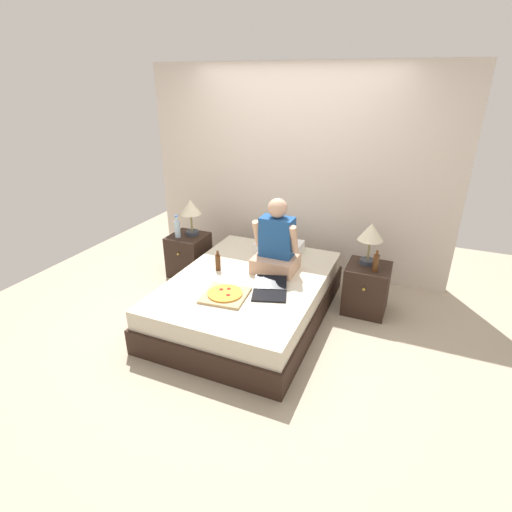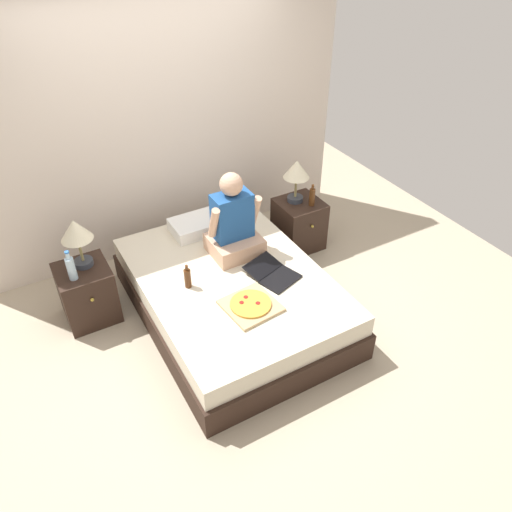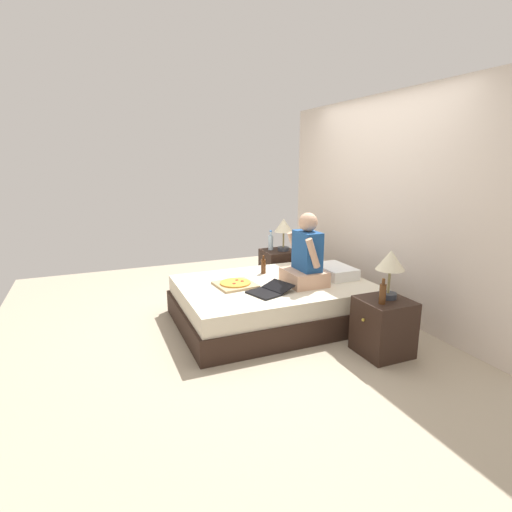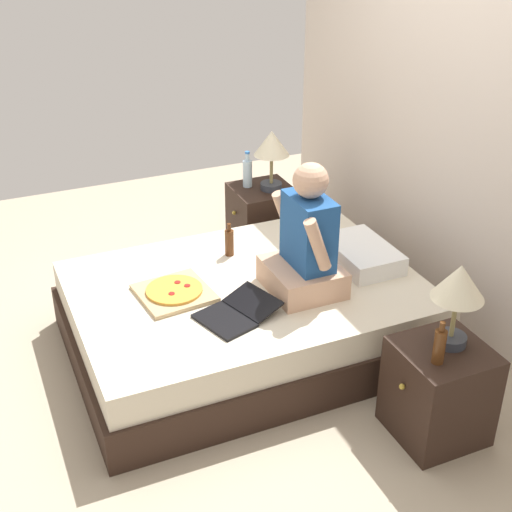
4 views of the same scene
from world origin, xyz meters
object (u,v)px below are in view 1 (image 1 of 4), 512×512
(nightstand_right, at_px, (366,288))
(beer_bottle_on_bed, at_px, (218,262))
(bed, at_px, (249,297))
(water_bottle, at_px, (177,228))
(laptop, at_px, (270,291))
(pizza_box, at_px, (225,295))
(beer_bottle, at_px, (376,263))
(person_seated, at_px, (276,245))
(lamp_on_right_nightstand, at_px, (371,235))
(nightstand_left, at_px, (189,255))
(lamp_on_left_nightstand, at_px, (191,210))

(nightstand_right, distance_m, beer_bottle_on_bed, 1.61)
(bed, xyz_separation_m, water_bottle, (-1.19, 0.52, 0.42))
(laptop, distance_m, pizza_box, 0.43)
(water_bottle, bearing_deg, beer_bottle_on_bed, -30.08)
(beer_bottle, height_order, pizza_box, beer_bottle)
(water_bottle, height_order, person_seated, person_seated)
(nightstand_right, xyz_separation_m, lamp_on_right_nightstand, (-0.03, 0.05, 0.59))
(person_seated, bearing_deg, nightstand_right, 18.50)
(nightstand_left, height_order, lamp_on_right_nightstand, lamp_on_right_nightstand)
(nightstand_left, height_order, beer_bottle_on_bed, beer_bottle_on_bed)
(lamp_on_right_nightstand, relative_size, beer_bottle_on_bed, 2.05)
(laptop, height_order, beer_bottle_on_bed, beer_bottle_on_bed)
(lamp_on_right_nightstand, height_order, beer_bottle_on_bed, lamp_on_right_nightstand)
(nightstand_left, distance_m, lamp_on_left_nightstand, 0.59)
(water_bottle, bearing_deg, person_seated, -9.06)
(nightstand_left, height_order, nightstand_right, same)
(lamp_on_left_nightstand, distance_m, beer_bottle, 2.26)
(pizza_box, bearing_deg, lamp_on_left_nightstand, 133.22)
(nightstand_left, bearing_deg, laptop, -29.64)
(lamp_on_left_nightstand, height_order, nightstand_right, lamp_on_left_nightstand)
(nightstand_right, bearing_deg, lamp_on_right_nightstand, 120.93)
(lamp_on_left_nightstand, xyz_separation_m, pizza_box, (1.02, -1.08, -0.39))
(laptop, bearing_deg, beer_bottle_on_bed, 160.19)
(lamp_on_left_nightstand, bearing_deg, beer_bottle_on_bed, -41.41)
(nightstand_right, height_order, laptop, nightstand_right)
(nightstand_left, bearing_deg, beer_bottle, -2.50)
(nightstand_left, xyz_separation_m, beer_bottle, (2.29, -0.10, 0.36))
(beer_bottle, distance_m, pizza_box, 1.55)
(lamp_on_left_nightstand, xyz_separation_m, nightstand_right, (2.18, -0.05, -0.59))
(pizza_box, bearing_deg, laptop, 32.24)
(nightstand_left, distance_m, beer_bottle_on_bed, 0.96)
(bed, relative_size, beer_bottle_on_bed, 9.50)
(beer_bottle_on_bed, bearing_deg, person_seated, 24.13)
(beer_bottle, distance_m, laptop, 1.13)
(nightstand_left, xyz_separation_m, laptop, (1.42, -0.81, 0.20))
(bed, distance_m, nightstand_right, 1.26)
(beer_bottle_on_bed, bearing_deg, pizza_box, -55.38)
(bed, height_order, beer_bottle_on_bed, beer_bottle_on_bed)
(laptop, bearing_deg, nightstand_right, 45.39)
(lamp_on_left_nightstand, bearing_deg, bed, -31.54)
(beer_bottle_on_bed, bearing_deg, lamp_on_right_nightstand, 22.76)
(lamp_on_left_nightstand, height_order, water_bottle, lamp_on_left_nightstand)
(lamp_on_right_nightstand, bearing_deg, pizza_box, -136.08)
(laptop, relative_size, pizza_box, 1.12)
(bed, distance_m, pizza_box, 0.50)
(bed, xyz_separation_m, person_seated, (0.18, 0.30, 0.51))
(bed, xyz_separation_m, pizza_box, (-0.05, -0.43, 0.25))
(person_seated, bearing_deg, bed, -121.91)
(pizza_box, relative_size, beer_bottle_on_bed, 2.00)
(nightstand_left, bearing_deg, lamp_on_left_nightstand, 51.37)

